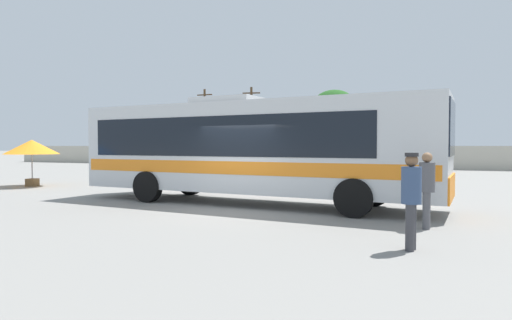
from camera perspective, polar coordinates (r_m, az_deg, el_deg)
The scene contains 13 objects.
ground_plane at distance 22.32m, azimuth 8.01°, elevation -3.03°, with size 300.00×300.00×0.00m, color gray.
perimeter_wall at distance 38.50m, azimuth 14.08°, elevation 0.38°, with size 80.00×0.30×1.89m, color #B2AD9E.
coach_bus_silver_orange at distance 14.33m, azimuth -1.13°, elevation 1.75°, with size 12.14×3.54×3.49m.
attendant_by_bus_door at distance 10.68m, azimuth 21.30°, elevation -3.14°, with size 0.38×0.38×1.74m.
passenger_waiting_on_apron at distance 8.41m, azimuth 19.51°, elevation -4.29°, with size 0.40×0.40×1.77m.
vendor_umbrella_secondary_orange at distance 22.98m, azimuth -27.11°, elevation 1.45°, with size 2.44×2.44×2.18m.
parked_car_leftmost_red at distance 40.07m, azimuth -6.87°, elevation 0.23°, with size 4.52×2.00×1.45m.
parked_car_second_dark_blue at distance 36.60m, azimuth 0.26°, elevation 0.07°, with size 4.40×2.11×1.42m.
parked_car_third_white at distance 34.73m, azimuth 11.50°, elevation 0.03°, with size 4.21×2.07×1.55m.
utility_pole_near at distance 44.88m, azimuth -0.61°, elevation 4.69°, with size 1.77×0.56×7.88m.
utility_pole_far at distance 47.84m, azimuth -6.68°, elevation 4.58°, with size 1.80×0.24×8.00m.
roadside_tree_left at distance 47.78m, azimuth -0.91°, elevation 5.92°, with size 4.55×4.55×7.24m.
roadside_tree_midleft at distance 43.09m, azimuth 10.10°, elevation 6.37°, with size 4.60×4.60×7.28m.
Camera 1 is at (5.46, -11.56, 1.89)m, focal length 30.80 mm.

